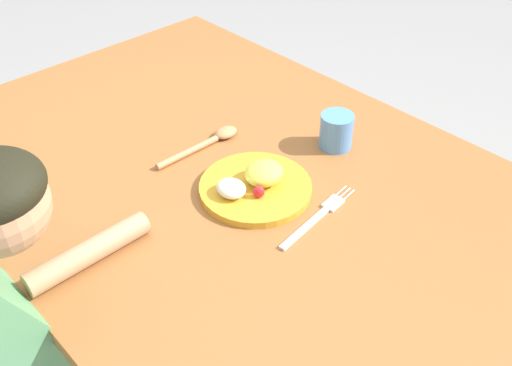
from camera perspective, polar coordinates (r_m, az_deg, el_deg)
name	(u,v)px	position (r m, az deg, el deg)	size (l,w,h in m)	color
dining_table	(224,194)	(1.30, -3.17, -1.06)	(1.38, 0.96, 0.75)	#965C2F
plate	(256,184)	(1.19, 0.03, -0.12)	(0.23, 0.23, 0.06)	gold
fork	(318,216)	(1.14, 6.15, -3.26)	(0.04, 0.23, 0.01)	silver
spoon	(210,140)	(1.33, -4.50, 4.19)	(0.04, 0.22, 0.02)	tan
drinking_cup	(336,131)	(1.31, 7.89, 5.09)	(0.07, 0.07, 0.08)	#528BD6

